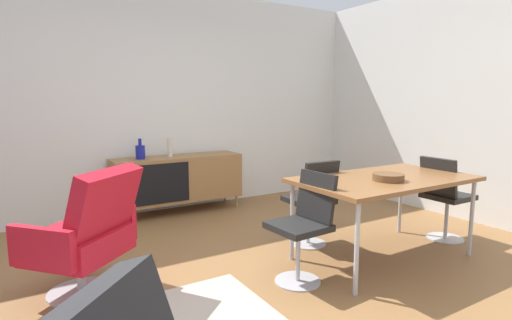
{
  "coord_description": "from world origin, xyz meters",
  "views": [
    {
      "loc": [
        -1.4,
        -2.45,
        1.41
      ],
      "look_at": [
        0.45,
        0.58,
        0.88
      ],
      "focal_mm": 28.15,
      "sensor_mm": 36.0,
      "label": 1
    }
  ],
  "objects_px": {
    "dining_chair_back_left": "(313,199)",
    "lounge_chair_red": "(86,233)",
    "dining_table": "(385,182)",
    "wooden_bowl_on_table": "(388,177)",
    "dining_chair_near_window": "(304,223)",
    "dining_chair_far_end": "(444,195)",
    "vase_sculptural_dark": "(170,147)",
    "sideboard": "(178,178)",
    "vase_cobalt": "(140,152)"
  },
  "relations": [
    {
      "from": "dining_chair_near_window",
      "to": "lounge_chair_red",
      "type": "bearing_deg",
      "value": 156.86
    },
    {
      "from": "vase_cobalt",
      "to": "vase_sculptural_dark",
      "type": "distance_m",
      "value": 0.37
    },
    {
      "from": "wooden_bowl_on_table",
      "to": "lounge_chair_red",
      "type": "relative_size",
      "value": 0.27
    },
    {
      "from": "dining_table",
      "to": "dining_chair_far_end",
      "type": "distance_m",
      "value": 0.92
    },
    {
      "from": "lounge_chair_red",
      "to": "dining_chair_far_end",
      "type": "bearing_deg",
      "value": -11.09
    },
    {
      "from": "vase_cobalt",
      "to": "lounge_chair_red",
      "type": "bearing_deg",
      "value": -117.04
    },
    {
      "from": "wooden_bowl_on_table",
      "to": "dining_chair_far_end",
      "type": "xyz_separation_m",
      "value": [
        0.99,
        0.12,
        -0.3
      ]
    },
    {
      "from": "sideboard",
      "to": "wooden_bowl_on_table",
      "type": "distance_m",
      "value": 2.69
    },
    {
      "from": "dining_chair_back_left",
      "to": "dining_chair_far_end",
      "type": "xyz_separation_m",
      "value": [
        1.24,
        -0.56,
        0.0
      ]
    },
    {
      "from": "dining_table",
      "to": "dining_chair_near_window",
      "type": "height_order",
      "value": "dining_chair_near_window"
    },
    {
      "from": "vase_cobalt",
      "to": "dining_chair_near_window",
      "type": "relative_size",
      "value": 0.29
    },
    {
      "from": "wooden_bowl_on_table",
      "to": "lounge_chair_red",
      "type": "distance_m",
      "value": 2.42
    },
    {
      "from": "wooden_bowl_on_table",
      "to": "dining_chair_back_left",
      "type": "relative_size",
      "value": 0.3
    },
    {
      "from": "vase_sculptural_dark",
      "to": "dining_chair_back_left",
      "type": "xyz_separation_m",
      "value": [
        0.77,
        -1.82,
        -0.37
      ]
    },
    {
      "from": "dining_table",
      "to": "sideboard",
      "type": "bearing_deg",
      "value": 113.38
    },
    {
      "from": "lounge_chair_red",
      "to": "vase_cobalt",
      "type": "bearing_deg",
      "value": 62.96
    },
    {
      "from": "dining_chair_far_end",
      "to": "dining_chair_near_window",
      "type": "distance_m",
      "value": 1.78
    },
    {
      "from": "wooden_bowl_on_table",
      "to": "lounge_chair_red",
      "type": "height_order",
      "value": "lounge_chair_red"
    },
    {
      "from": "vase_cobalt",
      "to": "vase_sculptural_dark",
      "type": "height_order",
      "value": "vase_cobalt"
    },
    {
      "from": "vase_sculptural_dark",
      "to": "dining_table",
      "type": "xyz_separation_m",
      "value": [
        1.12,
        -2.38,
        -0.14
      ]
    },
    {
      "from": "sideboard",
      "to": "dining_chair_far_end",
      "type": "distance_m",
      "value": 3.06
    },
    {
      "from": "wooden_bowl_on_table",
      "to": "lounge_chair_red",
      "type": "bearing_deg",
      "value": 161.59
    },
    {
      "from": "dining_chair_far_end",
      "to": "vase_cobalt",
      "type": "bearing_deg",
      "value": 134.95
    },
    {
      "from": "sideboard",
      "to": "dining_table",
      "type": "xyz_separation_m",
      "value": [
        1.03,
        -2.38,
        0.26
      ]
    },
    {
      "from": "vase_sculptural_dark",
      "to": "wooden_bowl_on_table",
      "type": "distance_m",
      "value": 2.7
    },
    {
      "from": "dining_chair_far_end",
      "to": "lounge_chair_red",
      "type": "bearing_deg",
      "value": 168.91
    },
    {
      "from": "dining_table",
      "to": "dining_chair_far_end",
      "type": "relative_size",
      "value": 1.87
    },
    {
      "from": "dining_chair_far_end",
      "to": "lounge_chair_red",
      "type": "distance_m",
      "value": 3.33
    },
    {
      "from": "sideboard",
      "to": "wooden_bowl_on_table",
      "type": "relative_size",
      "value": 6.15
    },
    {
      "from": "sideboard",
      "to": "dining_table",
      "type": "distance_m",
      "value": 2.61
    },
    {
      "from": "dining_chair_near_window",
      "to": "dining_chair_back_left",
      "type": "bearing_deg",
      "value": 45.92
    },
    {
      "from": "vase_cobalt",
      "to": "dining_chair_back_left",
      "type": "xyz_separation_m",
      "value": [
        1.14,
        -1.82,
        -0.34
      ]
    },
    {
      "from": "sideboard",
      "to": "vase_sculptural_dark",
      "type": "height_order",
      "value": "vase_sculptural_dark"
    },
    {
      "from": "wooden_bowl_on_table",
      "to": "dining_chair_far_end",
      "type": "height_order",
      "value": "dining_chair_far_end"
    },
    {
      "from": "wooden_bowl_on_table",
      "to": "dining_chair_back_left",
      "type": "bearing_deg",
      "value": 110.51
    },
    {
      "from": "dining_chair_back_left",
      "to": "lounge_chair_red",
      "type": "distance_m",
      "value": 2.03
    },
    {
      "from": "dining_table",
      "to": "wooden_bowl_on_table",
      "type": "bearing_deg",
      "value": -129.83
    },
    {
      "from": "vase_cobalt",
      "to": "vase_sculptural_dark",
      "type": "bearing_deg",
      "value": -0.0
    },
    {
      "from": "wooden_bowl_on_table",
      "to": "lounge_chair_red",
      "type": "xyz_separation_m",
      "value": [
        -2.28,
        0.76,
        -0.3
      ]
    },
    {
      "from": "vase_cobalt",
      "to": "lounge_chair_red",
      "type": "height_order",
      "value": "vase_cobalt"
    },
    {
      "from": "vase_sculptural_dark",
      "to": "dining_chair_back_left",
      "type": "relative_size",
      "value": 0.27
    },
    {
      "from": "vase_sculptural_dark",
      "to": "sideboard",
      "type": "bearing_deg",
      "value": -1.16
    },
    {
      "from": "dining_chair_far_end",
      "to": "lounge_chair_red",
      "type": "height_order",
      "value": "lounge_chair_red"
    },
    {
      "from": "dining_chair_back_left",
      "to": "dining_chair_near_window",
      "type": "xyz_separation_m",
      "value": [
        -0.54,
        -0.55,
        0.0
      ]
    },
    {
      "from": "dining_chair_back_left",
      "to": "lounge_chair_red",
      "type": "height_order",
      "value": "lounge_chair_red"
    },
    {
      "from": "dining_table",
      "to": "lounge_chair_red",
      "type": "relative_size",
      "value": 1.69
    },
    {
      "from": "sideboard",
      "to": "lounge_chair_red",
      "type": "relative_size",
      "value": 1.69
    },
    {
      "from": "sideboard",
      "to": "dining_table",
      "type": "bearing_deg",
      "value": -66.62
    },
    {
      "from": "sideboard",
      "to": "lounge_chair_red",
      "type": "height_order",
      "value": "lounge_chair_red"
    },
    {
      "from": "vase_cobalt",
      "to": "dining_chair_back_left",
      "type": "bearing_deg",
      "value": -58.04
    }
  ]
}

